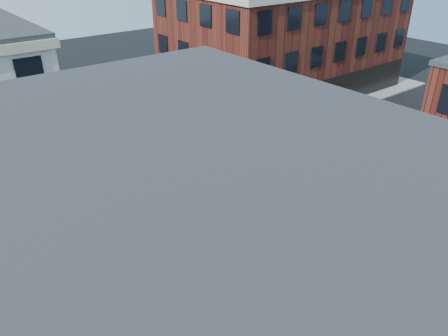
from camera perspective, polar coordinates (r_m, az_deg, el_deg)
name	(u,v)px	position (r m, az deg, el deg)	size (l,w,h in m)	color
ground	(234,200)	(31.09, 1.26, -4.17)	(120.00, 120.00, 0.00)	black
sidewalk_ne	(256,78)	(58.29, 4.26, 11.66)	(30.00, 30.00, 0.15)	gray
building_ne	(284,38)	(53.02, 7.83, 16.42)	(25.00, 16.00, 12.00)	#431410
tree_near	(229,99)	(41.04, 0.67, 9.05)	(2.69, 2.69, 4.49)	black
tree_far	(193,86)	(45.72, -4.13, 10.64)	(2.43, 2.43, 4.07)	black
signal_pole	(214,254)	(21.78, -1.30, -11.12)	(1.29, 1.24, 4.60)	black
box_truck	(381,135)	(38.89, 19.88, 4.03)	(7.68, 2.46, 3.45)	silver
traffic_cone	(256,254)	(25.86, 4.26, -11.09)	(0.35, 0.35, 0.63)	#FE300B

